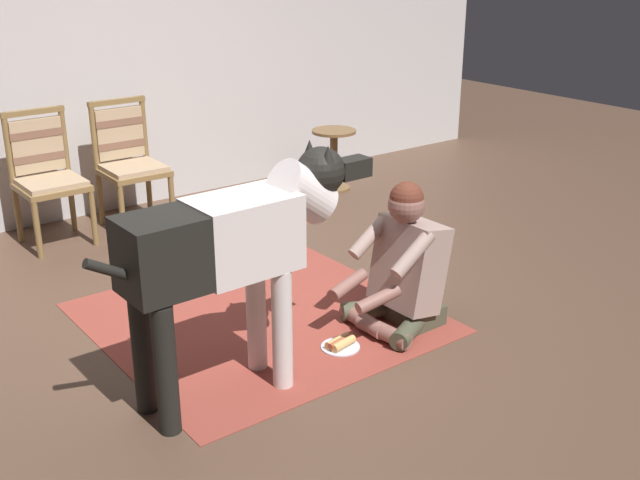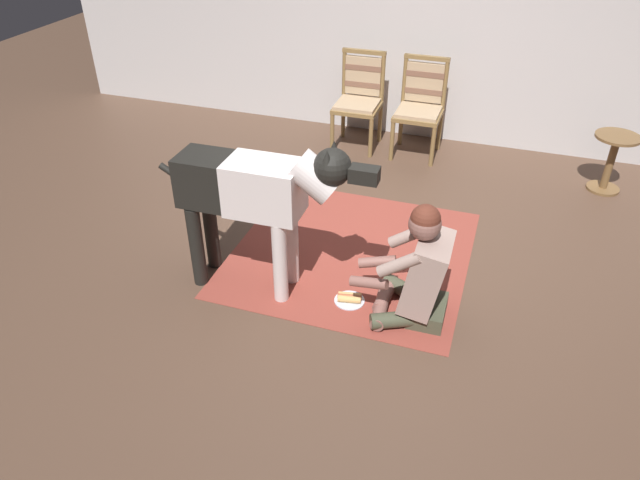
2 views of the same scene
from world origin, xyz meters
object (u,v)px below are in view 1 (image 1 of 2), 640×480
dining_chair_right_of_pair (128,157)px  hot_dog_on_plate (340,344)px  person_sitting_on_floor (403,268)px  large_dog (233,245)px  dining_chair_left_of_pair (46,171)px  round_side_table (334,154)px

dining_chair_right_of_pair → hot_dog_on_plate: 2.68m
person_sitting_on_floor → large_dog: large_dog is taller
dining_chair_left_of_pair → large_dog: large_dog is taller
round_side_table → hot_dog_on_plate: bearing=-127.4°
hot_dog_on_plate → round_side_table: bearing=52.6°
dining_chair_left_of_pair → dining_chair_right_of_pair: bearing=0.0°
dining_chair_left_of_pair → person_sitting_on_floor: bearing=-66.5°
large_dog → round_side_table: size_ratio=2.83×
dining_chair_left_of_pair → round_side_table: size_ratio=1.78×
large_dog → dining_chair_left_of_pair: bearing=90.2°
hot_dog_on_plate → round_side_table: size_ratio=0.40×
dining_chair_left_of_pair → person_sitting_on_floor: dining_chair_left_of_pair is taller
large_dog → person_sitting_on_floor: bearing=1.1°
dining_chair_left_of_pair → large_dog: bearing=-89.8°
dining_chair_right_of_pair → hot_dog_on_plate: bearing=-89.3°
large_dog → hot_dog_on_plate: large_dog is taller
person_sitting_on_floor → hot_dog_on_plate: (-0.46, -0.01, -0.34)m
dining_chair_left_of_pair → hot_dog_on_plate: size_ratio=4.48×
dining_chair_left_of_pair → round_side_table: (2.49, -0.27, -0.22)m
person_sitting_on_floor → round_side_table: size_ratio=1.60×
person_sitting_on_floor → round_side_table: 2.71m
person_sitting_on_floor → hot_dog_on_plate: person_sitting_on_floor is taller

